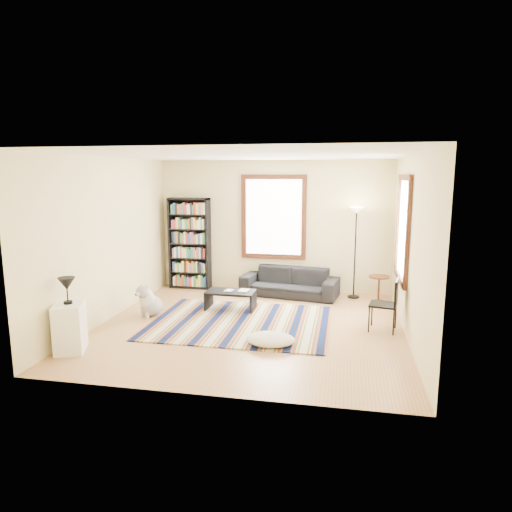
% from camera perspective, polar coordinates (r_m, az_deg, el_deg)
% --- Properties ---
extents(floor, '(5.00, 5.00, 0.10)m').
position_cam_1_polar(floor, '(7.75, -0.72, -9.05)').
color(floor, tan).
rests_on(floor, ground).
extents(ceiling, '(5.00, 5.00, 0.10)m').
position_cam_1_polar(ceiling, '(7.33, -0.77, 12.90)').
color(ceiling, white).
rests_on(ceiling, floor).
extents(wall_back, '(5.00, 0.10, 2.80)m').
position_cam_1_polar(wall_back, '(9.89, 2.28, 3.76)').
color(wall_back, beige).
rests_on(wall_back, floor).
extents(wall_front, '(5.00, 0.10, 2.80)m').
position_cam_1_polar(wall_front, '(4.97, -6.74, -2.66)').
color(wall_front, beige).
rests_on(wall_front, floor).
extents(wall_left, '(0.10, 5.00, 2.80)m').
position_cam_1_polar(wall_left, '(8.30, -18.26, 2.04)').
color(wall_left, beige).
rests_on(wall_left, floor).
extents(wall_right, '(0.10, 5.00, 2.80)m').
position_cam_1_polar(wall_right, '(7.33, 19.19, 0.97)').
color(wall_right, beige).
rests_on(wall_right, floor).
extents(window_back, '(1.20, 0.06, 1.60)m').
position_cam_1_polar(window_back, '(9.79, 2.21, 4.87)').
color(window_back, white).
rests_on(window_back, wall_back).
extents(window_right, '(0.06, 1.20, 1.60)m').
position_cam_1_polar(window_right, '(8.07, 17.93, 3.27)').
color(window_right, white).
rests_on(window_right, wall_right).
extents(rug, '(3.01, 2.41, 0.02)m').
position_cam_1_polar(rug, '(7.88, -1.99, -8.26)').
color(rug, '#0C163C').
rests_on(rug, floor).
extents(sofa, '(2.09, 1.09, 0.58)m').
position_cam_1_polar(sofa, '(9.54, 4.22, -3.27)').
color(sofa, black).
rests_on(sofa, floor).
extents(bookshelf, '(0.90, 0.30, 2.00)m').
position_cam_1_polar(bookshelf, '(10.17, -8.29, 1.56)').
color(bookshelf, black).
rests_on(bookshelf, floor).
extents(coffee_table, '(1.02, 0.81, 0.36)m').
position_cam_1_polar(coffee_table, '(8.58, -3.17, -5.55)').
color(coffee_table, black).
rests_on(coffee_table, floor).
extents(book_a, '(0.17, 0.21, 0.02)m').
position_cam_1_polar(book_a, '(8.55, -3.84, -4.29)').
color(book_a, beige).
rests_on(book_a, coffee_table).
extents(book_b, '(0.20, 0.26, 0.02)m').
position_cam_1_polar(book_b, '(8.54, -2.13, -4.29)').
color(book_b, beige).
rests_on(book_b, coffee_table).
extents(floor_cushion, '(0.83, 0.69, 0.18)m').
position_cam_1_polar(floor_cushion, '(6.87, 1.83, -10.36)').
color(floor_cushion, silver).
rests_on(floor_cushion, floor).
extents(floor_lamp, '(0.40, 0.40, 1.86)m').
position_cam_1_polar(floor_lamp, '(9.45, 12.27, 0.36)').
color(floor_lamp, black).
rests_on(floor_lamp, floor).
extents(side_table, '(0.50, 0.50, 0.54)m').
position_cam_1_polar(side_table, '(9.31, 15.08, -4.05)').
color(side_table, '#4C2813').
rests_on(side_table, floor).
extents(folding_chair, '(0.49, 0.47, 0.86)m').
position_cam_1_polar(folding_chair, '(7.66, 15.60, -5.89)').
color(folding_chair, black).
rests_on(folding_chair, floor).
extents(white_cabinet, '(0.53, 0.60, 0.70)m').
position_cam_1_polar(white_cabinet, '(7.09, -22.24, -8.27)').
color(white_cabinet, white).
rests_on(white_cabinet, floor).
extents(table_lamp, '(0.28, 0.28, 0.38)m').
position_cam_1_polar(table_lamp, '(6.94, -22.54, -4.03)').
color(table_lamp, black).
rests_on(table_lamp, white_cabinet).
extents(dog, '(0.61, 0.70, 0.59)m').
position_cam_1_polar(dog, '(8.40, -12.94, -5.32)').
color(dog, silver).
rests_on(dog, floor).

